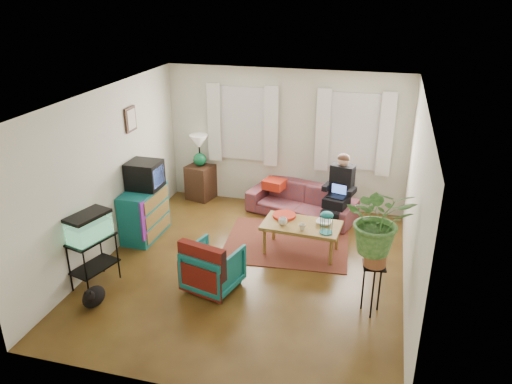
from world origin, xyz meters
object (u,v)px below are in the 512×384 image
(aquarium_stand, at_px, (94,262))
(side_table, at_px, (201,182))
(sofa, at_px, (302,196))
(armchair, at_px, (213,265))
(dresser, at_px, (144,213))
(plant_stand, at_px, (372,289))
(coffee_table, at_px, (301,238))

(aquarium_stand, bearing_deg, side_table, 99.53)
(sofa, bearing_deg, aquarium_stand, -114.34)
(sofa, bearing_deg, side_table, -173.32)
(sofa, xyz_separation_m, side_table, (-2.08, 0.29, -0.04))
(side_table, xyz_separation_m, armchair, (1.30, -2.93, 0.01))
(dresser, bearing_deg, side_table, 79.82)
(armchair, relative_size, plant_stand, 0.98)
(dresser, relative_size, aquarium_stand, 1.28)
(side_table, relative_size, dresser, 0.73)
(sofa, distance_m, coffee_table, 1.37)
(side_table, xyz_separation_m, coffee_table, (2.31, -1.63, -0.09))
(sofa, relative_size, aquarium_stand, 2.68)
(dresser, distance_m, armchair, 2.01)
(side_table, xyz_separation_m, aquarium_stand, (-0.35, -3.29, 0.03))
(coffee_table, height_order, plant_stand, plant_stand)
(armchair, bearing_deg, sofa, -91.79)
(aquarium_stand, height_order, coffee_table, aquarium_stand)
(coffee_table, bearing_deg, armchair, -124.27)
(sofa, height_order, dresser, dresser)
(dresser, distance_m, aquarium_stand, 1.54)
(aquarium_stand, relative_size, plant_stand, 1.03)
(aquarium_stand, distance_m, coffee_table, 3.14)
(plant_stand, bearing_deg, aquarium_stand, -174.85)
(dresser, bearing_deg, plant_stand, -16.65)
(armchair, relative_size, coffee_table, 0.58)
(dresser, xyz_separation_m, armchair, (1.64, -1.17, -0.07))
(side_table, relative_size, coffee_table, 0.57)
(aquarium_stand, xyz_separation_m, armchair, (1.65, 0.37, -0.02))
(side_table, bearing_deg, aquarium_stand, -96.06)
(dresser, height_order, coffee_table, dresser)
(aquarium_stand, relative_size, armchair, 1.05)
(plant_stand, bearing_deg, coffee_table, 131.27)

